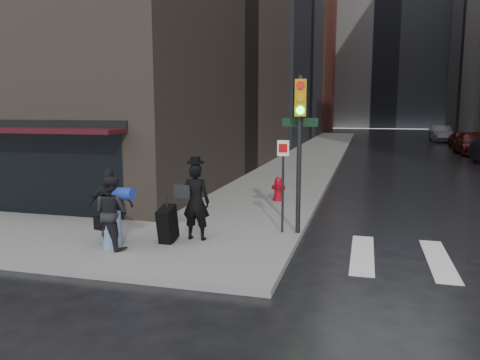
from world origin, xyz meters
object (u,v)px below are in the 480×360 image
object	(u,v)px
man_overcoat	(190,205)
parked_car_4	(461,139)
man_greycoat	(111,206)
fire_hydrant	(278,190)
man_jeans	(111,212)
parked_car_5	(440,134)
parked_car_3	(473,144)
traffic_light	(298,133)

from	to	relation	value
man_overcoat	parked_car_4	xyz separation A→B (m)	(11.75, 33.15, -0.33)
man_greycoat	fire_hydrant	world-z (taller)	man_greycoat
man_jeans	parked_car_5	size ratio (longest dim) A/B	0.34
parked_car_5	man_jeans	bearing A→B (deg)	-107.57
man_greycoat	parked_car_5	world-z (taller)	man_greycoat
man_jeans	man_greycoat	size ratio (longest dim) A/B	0.95
man_jeans	man_greycoat	bearing A→B (deg)	-41.93
man_overcoat	parked_car_5	world-z (taller)	man_overcoat
man_jeans	parked_car_5	distance (m)	42.69
man_greycoat	parked_car_4	size ratio (longest dim) A/B	0.44
parked_car_4	parked_car_5	xyz separation A→B (m)	(-0.74, 6.59, 0.13)
fire_hydrant	parked_car_4	distance (m)	29.82
parked_car_3	man_overcoat	bearing A→B (deg)	-114.45
man_jeans	man_greycoat	distance (m)	0.52
fire_hydrant	parked_car_4	bearing A→B (deg)	69.16
man_overcoat	fire_hydrant	size ratio (longest dim) A/B	2.47
fire_hydrant	parked_car_3	size ratio (longest dim) A/B	0.16
traffic_light	parked_car_4	distance (m)	33.34
parked_car_4	parked_car_5	world-z (taller)	parked_car_5
fire_hydrant	parked_car_5	world-z (taller)	parked_car_5
parked_car_4	parked_car_5	distance (m)	6.63
parked_car_4	man_overcoat	bearing A→B (deg)	-111.83
man_greycoat	fire_hydrant	distance (m)	6.60
traffic_light	fire_hydrant	xyz separation A→B (m)	(-1.21, 4.06, -2.14)
man_overcoat	traffic_light	distance (m)	3.13
man_jeans	parked_car_4	size ratio (longest dim) A/B	0.42
man_greycoat	parked_car_3	bearing A→B (deg)	-136.18
fire_hydrant	man_jeans	bearing A→B (deg)	-112.07
man_greycoat	man_jeans	bearing A→B (deg)	101.18
man_overcoat	parked_car_4	distance (m)	35.18
traffic_light	parked_car_3	xyz separation A→B (m)	(9.00, 25.34, -1.89)
man_overcoat	parked_car_5	size ratio (longest dim) A/B	0.41
man_jeans	parked_car_4	distance (m)	36.70
parked_car_4	man_jeans	bearing A→B (deg)	-113.38
man_greycoat	parked_car_5	distance (m)	42.35
man_greycoat	fire_hydrant	size ratio (longest dim) A/B	2.11
man_overcoat	fire_hydrant	xyz separation A→B (m)	(1.14, 5.28, -0.48)
parked_car_3	parked_car_4	bearing A→B (deg)	85.23
man_jeans	fire_hydrant	xyz separation A→B (m)	(2.58, 6.37, -0.46)
man_jeans	traffic_light	xyz separation A→B (m)	(3.79, 2.31, 1.68)
fire_hydrant	parked_car_5	distance (m)	35.85
man_jeans	traffic_light	distance (m)	4.75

